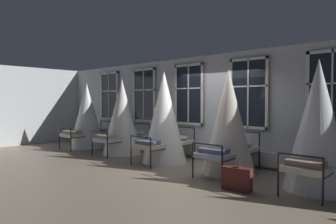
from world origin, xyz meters
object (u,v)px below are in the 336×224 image
Objects in this scene: cot_fifth at (318,127)px; cot_third at (164,118)px; cot_first at (87,116)px; cot_second at (122,117)px; suitcase_dark at (237,179)px; cot_fourth at (228,123)px.

cot_third is at bearing 91.81° from cot_fifth.
cot_first is at bearing 89.79° from cot_third.
cot_first is 1.99m from cot_second.
suitcase_dark is at bearing -100.20° from cot_first.
cot_first is at bearing 88.93° from cot_fourth.
cot_first is 0.97× the size of cot_second.
cot_first reaches higher than suitcase_dark.
cot_first is at bearing 88.80° from cot_second.
cot_fourth reaches higher than cot_second.
suitcase_dark is at bearing -104.56° from cot_second.
suitcase_dark is at bearing 134.95° from cot_fifth.
cot_fourth is 1.97m from cot_fifth.
cot_third reaches higher than cot_fifth.
cot_second reaches higher than suitcase_dark.
cot_fourth reaches higher than suitcase_dark.
cot_fifth is at bearing -91.26° from cot_first.
cot_third is at bearing 152.57° from suitcase_dark.
cot_third is 4.32× the size of suitcase_dark.
cot_first is 5.90m from cot_fourth.
cot_fifth reaches higher than cot_second.
cot_third reaches higher than suitcase_dark.
cot_second is 0.99× the size of cot_fourth.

